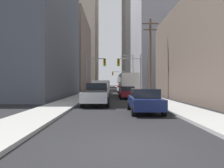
% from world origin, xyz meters
% --- Properties ---
extents(ground_plane, '(400.00, 400.00, 0.00)m').
position_xyz_m(ground_plane, '(0.00, 0.00, 0.00)').
color(ground_plane, black).
extents(sidewalk_left, '(2.52, 160.00, 0.15)m').
position_xyz_m(sidewalk_left, '(-4.50, 50.00, 0.07)').
color(sidewalk_left, '#9E9E99').
rests_on(sidewalk_left, ground).
extents(sidewalk_right, '(2.52, 160.00, 0.15)m').
position_xyz_m(sidewalk_right, '(4.50, 50.00, 0.07)').
color(sidewalk_right, '#9E9E99').
rests_on(sidewalk_right, ground).
extents(city_bus, '(2.75, 11.55, 3.40)m').
position_xyz_m(city_bus, '(2.29, 27.31, 1.93)').
color(city_bus, silver).
rests_on(city_bus, ground).
extents(pickup_truck_silver, '(2.20, 5.44, 1.90)m').
position_xyz_m(pickup_truck_silver, '(-1.65, 11.24, 0.93)').
color(pickup_truck_silver, '#B7BABF').
rests_on(pickup_truck_silver, ground).
extents(cargo_van_white, '(2.18, 5.28, 2.26)m').
position_xyz_m(cargo_van_white, '(-1.62, 20.61, 1.29)').
color(cargo_van_white, white).
rests_on(cargo_van_white, ground).
extents(sedan_navy, '(1.95, 4.23, 1.52)m').
position_xyz_m(sedan_navy, '(1.69, 6.82, 0.77)').
color(sedan_navy, '#141E4C').
rests_on(sedan_navy, ground).
extents(sedan_maroon, '(1.95, 4.22, 1.52)m').
position_xyz_m(sedan_maroon, '(1.61, 18.25, 0.77)').
color(sedan_maroon, maroon).
rests_on(sedan_maroon, ground).
extents(sedan_grey, '(1.95, 4.22, 1.52)m').
position_xyz_m(sedan_grey, '(-1.50, 31.08, 0.77)').
color(sedan_grey, slate).
rests_on(sedan_grey, ground).
extents(sedan_black, '(1.95, 4.22, 1.52)m').
position_xyz_m(sedan_black, '(-1.71, 36.43, 0.77)').
color(sedan_black, black).
rests_on(sedan_black, ground).
extents(sedan_blue, '(1.95, 4.22, 1.52)m').
position_xyz_m(sedan_blue, '(-1.73, 43.83, 0.77)').
color(sedan_blue, navy).
rests_on(sedan_blue, ground).
extents(traffic_signal_near_left, '(2.87, 0.44, 6.00)m').
position_xyz_m(traffic_signal_near_left, '(-2.65, 21.77, 4.00)').
color(traffic_signal_near_left, gray).
rests_on(traffic_signal_near_left, ground).
extents(traffic_signal_near_right, '(3.40, 0.44, 6.00)m').
position_xyz_m(traffic_signal_near_right, '(2.41, 21.77, 4.02)').
color(traffic_signal_near_right, gray).
rests_on(traffic_signal_near_right, ground).
extents(traffic_signal_far_right, '(3.74, 0.44, 6.00)m').
position_xyz_m(traffic_signal_far_right, '(2.25, 51.49, 4.04)').
color(traffic_signal_far_right, gray).
rests_on(traffic_signal_far_right, ground).
extents(utility_pole_right, '(2.20, 0.28, 10.26)m').
position_xyz_m(utility_pole_right, '(4.75, 19.46, 5.41)').
color(utility_pole_right, brown).
rests_on(utility_pole_right, ground).
extents(street_lamp_right, '(2.40, 0.32, 7.50)m').
position_xyz_m(street_lamp_right, '(3.56, 31.54, 4.54)').
color(street_lamp_right, gray).
rests_on(street_lamp_right, ground).
extents(building_left_mid_office, '(16.57, 21.87, 20.24)m').
position_xyz_m(building_left_mid_office, '(-15.34, 49.30, 10.12)').
color(building_left_mid_office, '#66564C').
rests_on(building_left_mid_office, ground).
extents(building_left_far_tower, '(17.67, 26.38, 71.75)m').
position_xyz_m(building_left_far_tower, '(-15.70, 90.39, 35.87)').
color(building_left_far_tower, '#B7A893').
rests_on(building_left_far_tower, ground).
extents(building_right_mid_block, '(23.73, 20.91, 33.83)m').
position_xyz_m(building_right_mid_block, '(17.98, 45.06, 16.92)').
color(building_right_mid_block, '#93939E').
rests_on(building_right_mid_block, ground).
extents(building_right_far_highrise, '(14.78, 26.75, 50.39)m').
position_xyz_m(building_right_far_highrise, '(13.41, 86.41, 25.19)').
color(building_right_far_highrise, gray).
rests_on(building_right_far_highrise, ground).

